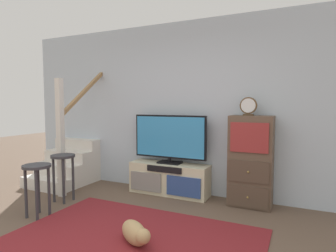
{
  "coord_description": "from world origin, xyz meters",
  "views": [
    {
      "loc": [
        1.55,
        -1.79,
        1.42
      ],
      "look_at": [
        -0.13,
        1.78,
        1.11
      ],
      "focal_mm": 30.41,
      "sensor_mm": 36.0,
      "label": 1
    }
  ],
  "objects": [
    {
      "name": "area_rug",
      "position": [
        0.0,
        0.6,
        0.01
      ],
      "size": [
        2.6,
        1.8,
        0.01
      ],
      "primitive_type": "cube",
      "color": "maroon",
      "rests_on": "ground_plane"
    },
    {
      "name": "desk_clock",
      "position": [
        0.89,
        2.19,
        1.38
      ],
      "size": [
        0.23,
        0.08,
        0.25
      ],
      "color": "#4C3823",
      "rests_on": "side_cabinet"
    },
    {
      "name": "back_wall",
      "position": [
        0.0,
        2.46,
        1.35
      ],
      "size": [
        6.4,
        0.12,
        2.7
      ],
      "primitive_type": "cube",
      "color": "silver",
      "rests_on": "ground_plane"
    },
    {
      "name": "media_console",
      "position": [
        -0.3,
        2.19,
        0.24
      ],
      "size": [
        1.26,
        0.38,
        0.49
      ],
      "color": "beige",
      "rests_on": "ground_plane"
    },
    {
      "name": "bar_stool_far",
      "position": [
        -1.56,
        1.24,
        0.51
      ],
      "size": [
        0.34,
        0.34,
        0.68
      ],
      "color": "#333338",
      "rests_on": "ground_plane"
    },
    {
      "name": "television",
      "position": [
        -0.3,
        2.22,
        0.89
      ],
      "size": [
        1.19,
        0.22,
        0.76
      ],
      "color": "black",
      "rests_on": "media_console"
    },
    {
      "name": "dog",
      "position": [
        0.07,
        0.59,
        0.12
      ],
      "size": [
        0.48,
        0.42,
        0.23
      ],
      "color": "tan",
      "rests_on": "ground_plane"
    },
    {
      "name": "side_cabinet",
      "position": [
        0.94,
        2.2,
        0.63
      ],
      "size": [
        0.58,
        0.38,
        1.26
      ],
      "color": "brown",
      "rests_on": "ground_plane"
    },
    {
      "name": "staircase",
      "position": [
        -2.24,
        2.2,
        0.37
      ],
      "size": [
        1.0,
        1.36,
        2.2
      ],
      "color": "silver",
      "rests_on": "ground_plane"
    },
    {
      "name": "bar_stool_near",
      "position": [
        -1.41,
        0.67,
        0.5
      ],
      "size": [
        0.34,
        0.34,
        0.66
      ],
      "color": "#333338",
      "rests_on": "ground_plane"
    }
  ]
}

